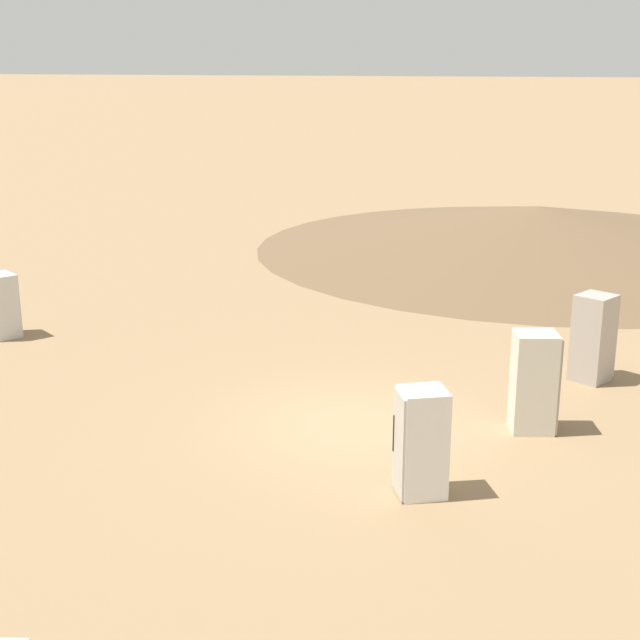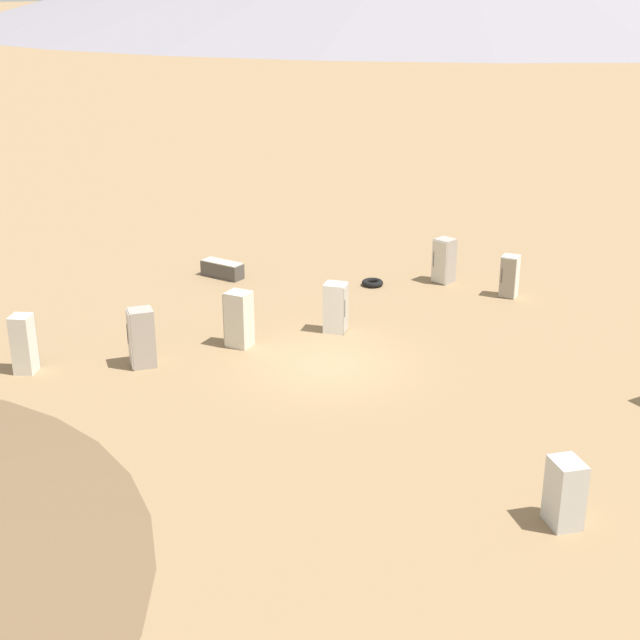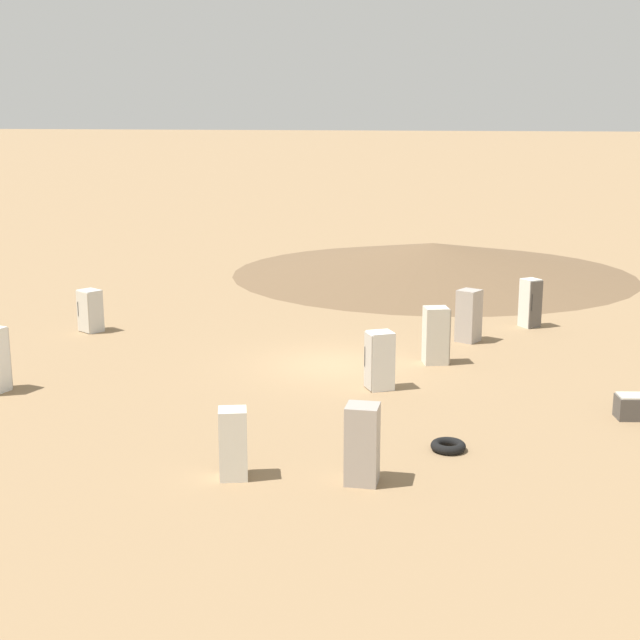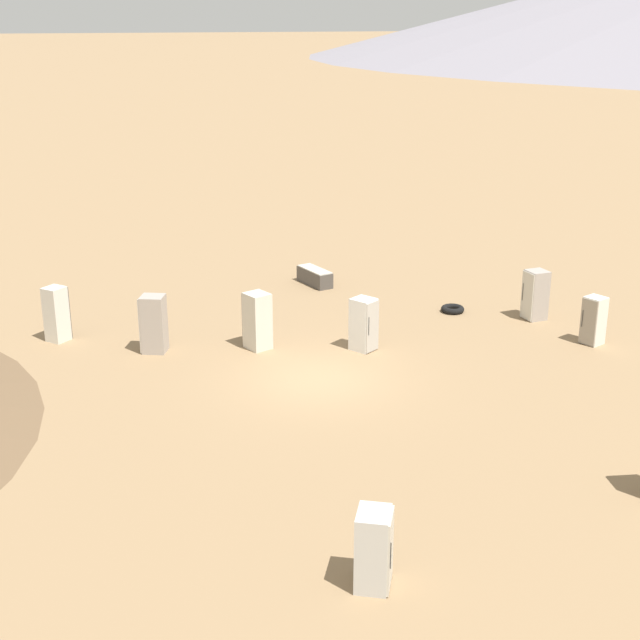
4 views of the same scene
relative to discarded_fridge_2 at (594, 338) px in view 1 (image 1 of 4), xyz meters
The scene contains 6 objects.
ground_plane 5.74m from the discarded_fridge_2, 48.93° to the left, with size 1000.00×1000.00×0.00m, color #937551.
dirt_mound 13.84m from the discarded_fridge_2, 75.56° to the right, with size 20.00×20.00×1.55m.
discarded_fridge_2 is the anchor object (origin of this frame).
discarded_fridge_4 13.68m from the discarded_fridge_2, 10.06° to the left, with size 0.97×0.92×1.55m.
discarded_fridge_5 3.25m from the discarded_fridge_2, 78.46° to the left, with size 0.96×0.90×1.83m.
discarded_fridge_7 6.60m from the discarded_fridge_2, 74.35° to the left, with size 0.95×0.92×1.69m.
Camera 1 is at (-5.40, 14.11, 6.34)m, focal length 50.00 mm.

